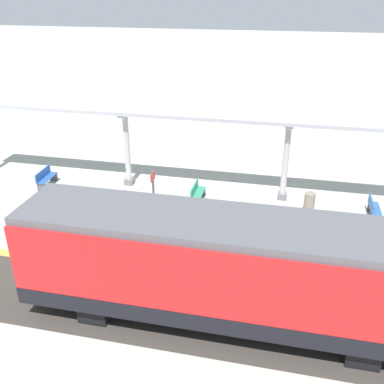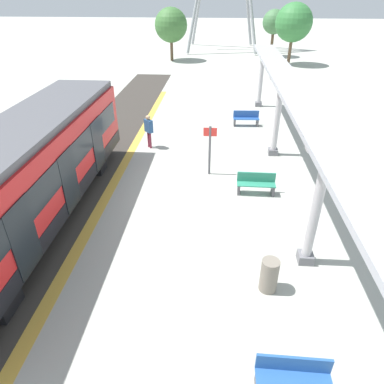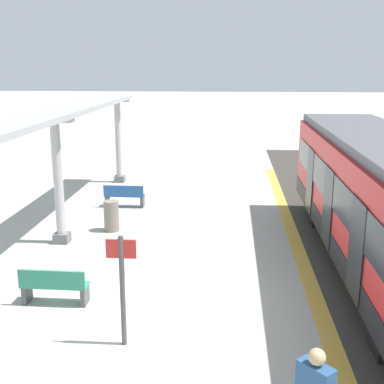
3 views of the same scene
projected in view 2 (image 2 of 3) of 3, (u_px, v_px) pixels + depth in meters
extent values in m
plane|color=#A8AA9F|center=(199.00, 192.00, 13.87)|extent=(176.00, 176.00, 0.00)
cube|color=gold|center=(111.00, 189.00, 14.11)|extent=(0.40, 30.34, 0.01)
cube|color=#38332D|center=(68.00, 187.00, 14.22)|extent=(3.20, 42.34, 0.01)
cube|color=red|center=(29.00, 172.00, 11.20)|extent=(2.60, 12.06, 2.60)
cube|color=black|center=(36.00, 199.00, 11.72)|extent=(2.63, 12.08, 0.55)
cube|color=#515156|center=(17.00, 131.00, 10.47)|extent=(2.39, 12.06, 0.24)
cube|color=black|center=(66.00, 165.00, 10.95)|extent=(0.03, 11.09, 0.84)
cube|color=black|center=(24.00, 238.00, 8.66)|extent=(0.04, 1.10, 2.00)
cube|color=black|center=(70.00, 180.00, 11.24)|extent=(0.04, 1.10, 2.00)
cube|color=black|center=(98.00, 144.00, 13.82)|extent=(0.04, 1.10, 2.00)
cube|color=black|center=(79.00, 164.00, 15.33)|extent=(2.21, 0.90, 0.64)
cube|color=slate|center=(305.00, 257.00, 10.33)|extent=(0.44, 0.44, 0.30)
cylinder|color=#B4B1B4|center=(316.00, 207.00, 9.40)|extent=(0.28, 0.28, 3.32)
cube|color=#B4B1B4|center=(329.00, 149.00, 8.52)|extent=(1.10, 0.36, 0.12)
cube|color=slate|center=(273.00, 152.00, 16.92)|extent=(0.44, 0.44, 0.30)
cylinder|color=#B4B1B4|center=(278.00, 116.00, 15.99)|extent=(0.28, 0.28, 3.32)
cube|color=#B4B1B4|center=(282.00, 78.00, 15.11)|extent=(1.10, 0.36, 0.12)
cube|color=slate|center=(258.00, 104.00, 23.73)|extent=(0.44, 0.44, 0.30)
cylinder|color=#B4B1B4|center=(261.00, 77.00, 22.80)|extent=(0.28, 0.28, 3.32)
cube|color=#B4B1B4|center=(264.00, 49.00, 21.92)|extent=(1.10, 0.36, 0.12)
cube|color=#A8AAB2|center=(300.00, 99.00, 11.73)|extent=(1.20, 24.44, 0.16)
cube|color=#2D8367|center=(256.00, 184.00, 13.55)|extent=(1.50, 0.45, 0.04)
cube|color=#2D8367|center=(256.00, 177.00, 13.60)|extent=(1.50, 0.07, 0.40)
cube|color=#4C4C51|center=(273.00, 190.00, 13.62)|extent=(0.10, 0.40, 0.42)
cube|color=#4C4C51|center=(239.00, 189.00, 13.72)|extent=(0.10, 0.40, 0.42)
cube|color=#26529E|center=(246.00, 119.00, 20.25)|extent=(1.52, 0.51, 0.04)
cube|color=#26529E|center=(246.00, 114.00, 20.30)|extent=(1.50, 0.13, 0.40)
cube|color=#4C4C51|center=(257.00, 122.00, 20.35)|extent=(0.12, 0.40, 0.42)
cube|color=#4C4C51|center=(235.00, 122.00, 20.38)|extent=(0.12, 0.40, 0.42)
cube|color=#28589F|center=(294.00, 379.00, 6.83)|extent=(1.51, 0.46, 0.04)
cube|color=#28589F|center=(294.00, 364.00, 6.88)|extent=(1.50, 0.08, 0.40)
cube|color=#4C4C51|center=(258.00, 383.00, 7.00)|extent=(0.10, 0.40, 0.42)
cylinder|color=gray|center=(269.00, 275.00, 9.21)|extent=(0.48, 0.48, 0.99)
cylinder|color=#4C4C51|center=(210.00, 151.00, 14.68)|extent=(0.10, 0.10, 2.20)
cube|color=red|center=(210.00, 132.00, 14.24)|extent=(0.56, 0.04, 0.36)
cylinder|color=maroon|center=(150.00, 140.00, 17.46)|extent=(0.11, 0.11, 0.84)
cylinder|color=maroon|center=(149.00, 139.00, 17.57)|extent=(0.11, 0.11, 0.84)
cube|color=#294E80|center=(149.00, 126.00, 17.14)|extent=(0.50, 0.51, 0.63)
sphere|color=tan|center=(148.00, 118.00, 16.91)|extent=(0.23, 0.23, 0.23)
cylinder|color=brown|center=(290.00, 52.00, 35.62)|extent=(0.32, 0.32, 2.55)
sphere|color=#327538|center=(294.00, 22.00, 34.21)|extent=(3.66, 3.66, 3.66)
cylinder|color=brown|center=(172.00, 50.00, 37.79)|extent=(0.32, 0.32, 2.18)
sphere|color=#3B6C34|center=(171.00, 25.00, 36.52)|extent=(3.47, 3.47, 3.47)
cylinder|color=brown|center=(272.00, 44.00, 39.80)|extent=(0.32, 0.32, 2.64)
sphere|color=#417142|center=(274.00, 22.00, 38.59)|extent=(2.60, 2.60, 2.60)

